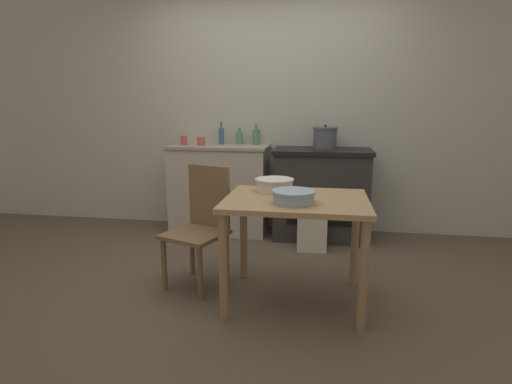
{
  "coord_description": "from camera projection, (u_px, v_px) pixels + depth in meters",
  "views": [
    {
      "loc": [
        0.55,
        -2.77,
        1.33
      ],
      "look_at": [
        0.0,
        0.56,
        0.61
      ],
      "focal_mm": 28.0,
      "sensor_mm": 36.0,
      "label": 1
    }
  ],
  "objects": [
    {
      "name": "ground_plane",
      "position": [
        244.0,
        285.0,
        3.04
      ],
      "size": [
        14.0,
        14.0,
        0.0
      ],
      "primitive_type": "plane",
      "color": "brown"
    },
    {
      "name": "bottle_far_left",
      "position": [
        239.0,
        138.0,
        4.29
      ],
      "size": [
        0.07,
        0.07,
        0.17
      ],
      "color": "#517F5B",
      "rests_on": "counter_cabinet"
    },
    {
      "name": "stock_pot",
      "position": [
        325.0,
        138.0,
        4.0
      ],
      "size": [
        0.25,
        0.25,
        0.24
      ],
      "color": "#4C4C51",
      "rests_on": "stove"
    },
    {
      "name": "cup_center",
      "position": [
        201.0,
        141.0,
        4.16
      ],
      "size": [
        0.08,
        0.08,
        0.09
      ],
      "primitive_type": "cylinder",
      "color": "#B74C42",
      "rests_on": "counter_cabinet"
    },
    {
      "name": "work_table",
      "position": [
        296.0,
        215.0,
        2.67
      ],
      "size": [
        0.94,
        0.75,
        0.74
      ],
      "color": "#A87F56",
      "rests_on": "ground_plane"
    },
    {
      "name": "wall_back",
      "position": [
        271.0,
        112.0,
        4.3
      ],
      "size": [
        8.0,
        0.07,
        2.55
      ],
      "color": "#B2AD9E",
      "rests_on": "ground_plane"
    },
    {
      "name": "bottle_mid_left",
      "position": [
        221.0,
        136.0,
        4.27
      ],
      "size": [
        0.06,
        0.06,
        0.24
      ],
      "color": "#3D5675",
      "rests_on": "counter_cabinet"
    },
    {
      "name": "flour_sack",
      "position": [
        312.0,
        229.0,
        3.75
      ],
      "size": [
        0.27,
        0.19,
        0.41
      ],
      "primitive_type": "cube",
      "color": "beige",
      "rests_on": "ground_plane"
    },
    {
      "name": "counter_cabinet",
      "position": [
        220.0,
        189.0,
        4.28
      ],
      "size": [
        1.04,
        0.52,
        0.93
      ],
      "color": "#B2A893",
      "rests_on": "ground_plane"
    },
    {
      "name": "stove",
      "position": [
        321.0,
        193.0,
        4.09
      ],
      "size": [
        0.97,
        0.58,
        0.92
      ],
      "color": "#2D2B28",
      "rests_on": "ground_plane"
    },
    {
      "name": "bottle_left",
      "position": [
        256.0,
        136.0,
        4.25
      ],
      "size": [
        0.08,
        0.08,
        0.22
      ],
      "color": "#517F5B",
      "rests_on": "counter_cabinet"
    },
    {
      "name": "chair",
      "position": [
        201.0,
        224.0,
        2.99
      ],
      "size": [
        0.51,
        0.51,
        0.9
      ],
      "rotation": [
        0.0,
        0.0,
        -0.35
      ],
      "color": "brown",
      "rests_on": "ground_plane"
    },
    {
      "name": "mixing_bowl_small",
      "position": [
        274.0,
        184.0,
        2.86
      ],
      "size": [
        0.28,
        0.28,
        0.09
      ],
      "color": "silver",
      "rests_on": "work_table"
    },
    {
      "name": "cup_center_left",
      "position": [
        184.0,
        140.0,
        4.18
      ],
      "size": [
        0.07,
        0.07,
        0.1
      ],
      "primitive_type": "cylinder",
      "color": "#B74C42",
      "rests_on": "counter_cabinet"
    },
    {
      "name": "mixing_bowl_large",
      "position": [
        293.0,
        196.0,
        2.51
      ],
      "size": [
        0.28,
        0.28,
        0.08
      ],
      "color": "#93A8B2",
      "rests_on": "work_table"
    }
  ]
}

